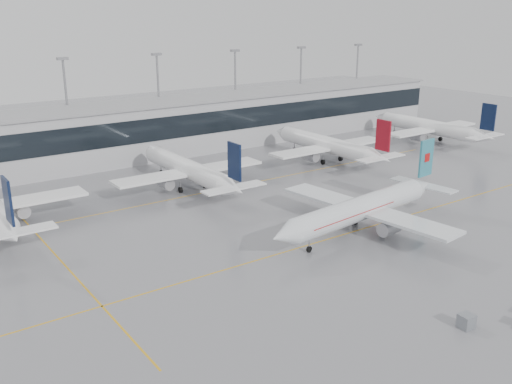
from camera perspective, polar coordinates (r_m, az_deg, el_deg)
ground at (r=82.04m, az=4.87°, el=-5.42°), size 320.00×320.00×0.00m
taxi_line_main at (r=82.04m, az=4.87°, el=-5.41°), size 120.00×0.25×0.01m
taxi_line_north at (r=105.23m, az=-5.67°, el=-0.15°), size 120.00×0.25×0.01m
taxi_line_cross at (r=81.45m, az=-18.91°, el=-6.55°), size 0.25×60.00×0.01m
terminal at (r=131.68m, az=-12.73°, el=5.83°), size 180.00×15.00×12.00m
terminal_glass at (r=124.57m, az=-11.41°, el=5.96°), size 180.00×0.20×5.00m
terminal_roof at (r=130.59m, az=-12.91°, el=8.50°), size 182.00×16.00×0.40m
light_masts at (r=135.93m, az=-13.94°, el=9.26°), size 156.40×1.00×22.60m
air_canada_jet at (r=87.53m, az=10.84°, el=-1.52°), size 37.55×30.47×11.90m
parked_jet_c at (r=107.27m, az=-6.71°, el=2.23°), size 29.64×36.96×11.72m
parked_jet_d at (r=127.14m, az=7.28°, el=4.66°), size 29.64×36.96×11.72m
parked_jet_e at (r=152.55m, az=17.12°, el=6.20°), size 29.64×36.96×11.72m
gse_unit at (r=65.69m, az=20.29°, el=-12.02°), size 1.65×1.55×1.55m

